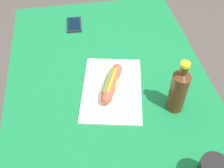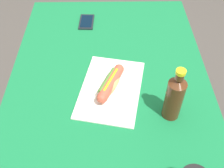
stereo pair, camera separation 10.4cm
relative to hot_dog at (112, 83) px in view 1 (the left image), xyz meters
The scene contains 5 objects.
dining_table 0.17m from the hot_dog, 13.02° to the left, with size 1.24×0.81×0.76m.
paper_wrapper 0.03m from the hot_dog, 114.22° to the right, with size 0.34×0.23×0.01m, color silver.
hot_dog is the anchor object (origin of this frame).
cell_phone 0.46m from the hot_dog, 14.46° to the left, with size 0.13×0.08×0.01m.
soda_bottle 0.25m from the hot_dog, 120.13° to the right, with size 0.06×0.06×0.22m.
Camera 1 is at (-0.72, 0.11, 1.56)m, focal length 43.59 mm.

